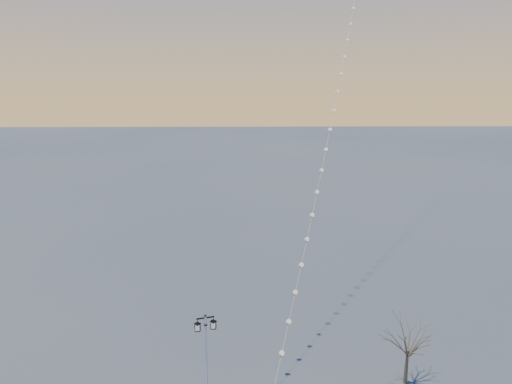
{
  "coord_description": "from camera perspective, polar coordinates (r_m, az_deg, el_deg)",
  "views": [
    {
      "loc": [
        -0.3,
        -20.83,
        16.68
      ],
      "look_at": [
        0.22,
        6.79,
        9.91
      ],
      "focal_mm": 31.92,
      "sensor_mm": 36.0,
      "label": 1
    }
  ],
  "objects": [
    {
      "name": "street_lamp",
      "position": [
        25.55,
        -6.24,
        -19.38
      ],
      "size": [
        1.23,
        0.65,
        4.96
      ],
      "rotation": [
        0.0,
        0.0,
        0.26
      ],
      "color": "black",
      "rests_on": "ground"
    },
    {
      "name": "bare_tree",
      "position": [
        27.86,
        18.59,
        -17.29
      ],
      "size": [
        2.29,
        2.29,
        3.8
      ],
      "rotation": [
        0.0,
        0.0,
        0.17
      ],
      "color": "brown",
      "rests_on": "ground"
    },
    {
      "name": "kite_train",
      "position": [
        43.86,
        11.34,
        20.28
      ],
      "size": [
        15.56,
        42.26,
        43.88
      ],
      "rotation": [
        0.0,
        0.0,
        -0.04
      ],
      "color": "black",
      "rests_on": "ground"
    }
  ]
}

